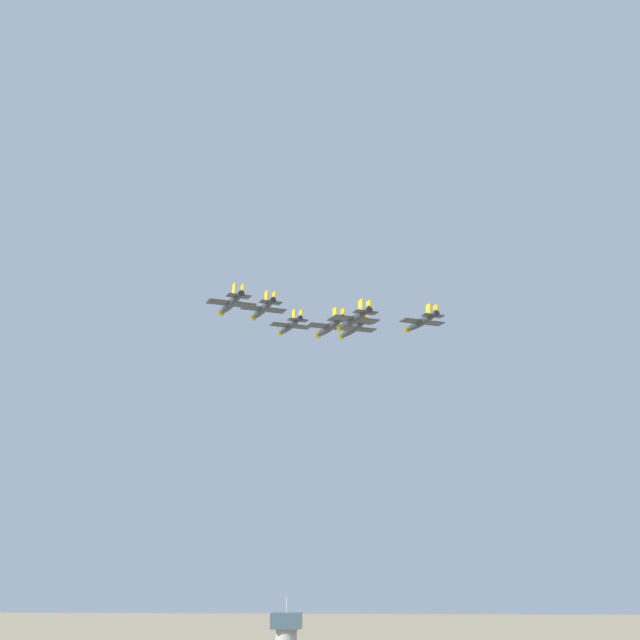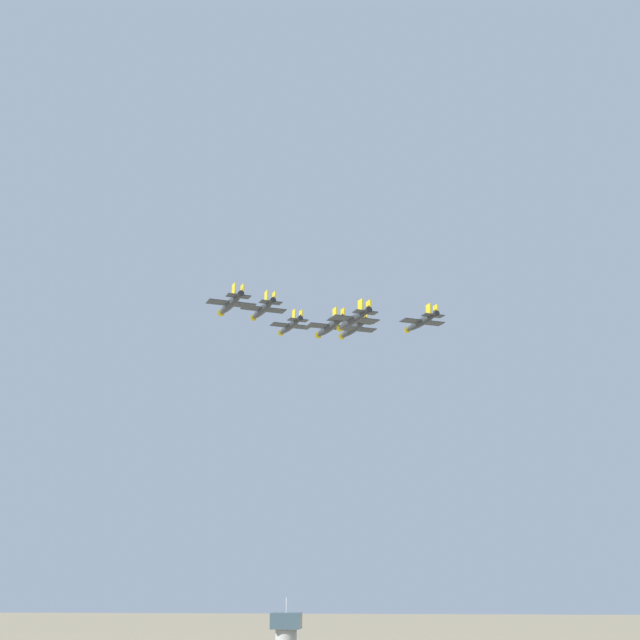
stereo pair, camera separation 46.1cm
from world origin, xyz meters
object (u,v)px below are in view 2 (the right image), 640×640
object	(u,v)px
jet_left_outer	(230,304)
jet_slot_rear	(329,327)
jet_lead	(290,326)
jet_right_wingman	(353,329)
jet_right_outer	(421,322)
jet_trailing	(353,319)
jet_left_wingman	(262,309)

from	to	relation	value
jet_left_outer	jet_slot_rear	distance (m)	24.96
jet_lead	jet_right_wingman	distance (m)	19.41
jet_right_outer	jet_trailing	world-z (taller)	jet_right_outer
jet_left_wingman	jet_trailing	xyz separation A→B (m)	(-20.53, -24.11, -9.23)
jet_right_wingman	jet_left_outer	xyz separation A→B (m)	(-29.65, 26.72, -1.47)
jet_left_outer	jet_slot_rear	xyz separation A→B (m)	(11.08, -22.16, -3.09)
jet_lead	jet_right_wingman	size ratio (longest dim) A/B	0.94
jet_lead	jet_right_wingman	bearing A→B (deg)	-139.80
jet_left_wingman	jet_right_wingman	bearing A→B (deg)	-89.93
jet_slot_rear	jet_trailing	xyz separation A→B (m)	(-13.04, -6.51, -2.07)
jet_slot_rear	jet_trailing	size ratio (longest dim) A/B	1.05
jet_left_wingman	jet_left_outer	bearing A→B (deg)	139.70
jet_lead	jet_left_wingman	size ratio (longest dim) A/B	0.97
jet_lead	jet_slot_rear	size ratio (longest dim) A/B	0.96
jet_right_wingman	jet_right_outer	distance (m)	19.14
jet_right_outer	jet_slot_rear	xyz separation A→B (m)	(-11.07, 22.16, -3.75)
jet_lead	jet_slot_rear	world-z (taller)	jet_lead
jet_lead	jet_left_wingman	world-z (taller)	jet_lead
jet_left_outer	jet_right_outer	world-z (taller)	jet_right_outer
jet_lead	jet_trailing	world-z (taller)	jet_lead
jet_left_wingman	jet_left_outer	world-z (taller)	jet_left_wingman
jet_right_wingman	jet_slot_rear	size ratio (longest dim) A/B	1.02
jet_right_outer	jet_trailing	size ratio (longest dim) A/B	1.02
jet_trailing	jet_slot_rear	bearing A→B (deg)	-1.01
jet_left_outer	jet_trailing	size ratio (longest dim) A/B	1.03
jet_lead	jet_trailing	distance (m)	44.83
jet_left_outer	jet_trailing	xyz separation A→B (m)	(-1.96, -28.67, -5.15)
jet_right_wingman	jet_trailing	xyz separation A→B (m)	(-31.61, -1.95, -6.63)
jet_lead	jet_left_outer	size ratio (longest dim) A/B	0.98
jet_right_wingman	jet_left_outer	bearing A→B (deg)	112.53
jet_right_wingman	jet_slot_rear	world-z (taller)	jet_right_wingman
jet_left_wingman	jet_slot_rear	distance (m)	20.42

